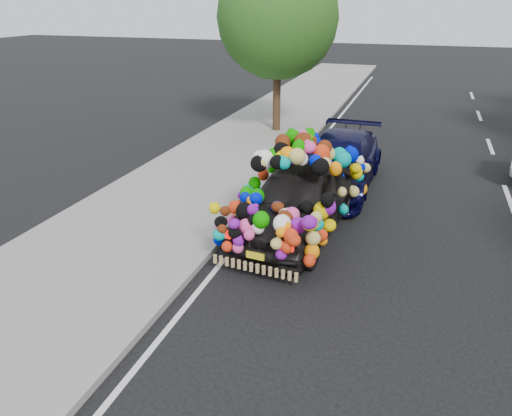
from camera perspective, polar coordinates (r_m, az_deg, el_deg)
The scene contains 6 objects.
ground at distance 9.34m, azimuth 8.35°, elevation -7.18°, with size 100.00×100.00×0.00m, color black.
sidewalk at distance 10.77m, azimuth -14.72°, elevation -3.10°, with size 4.00×60.00×0.12m, color gray.
kerb at distance 9.90m, azimuth -5.14°, elevation -4.74°, with size 0.15×60.00×0.13m, color gray.
tree_near_sidewalk at distance 18.23m, azimuth 2.53°, elevation 20.94°, with size 4.20×4.20×6.13m.
plush_art_car at distance 10.38m, azimuth 4.96°, elevation 2.77°, with size 2.57×4.73×2.13m.
navy_sedan at distance 13.26m, azimuth 9.36°, elevation 5.18°, with size 1.89×4.65×1.35m, color black.
Camera 1 is at (1.26, -8.00, 4.65)m, focal length 35.00 mm.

